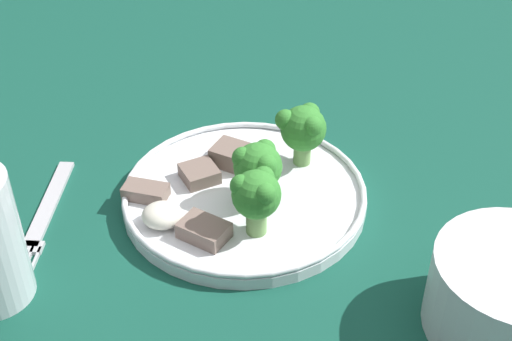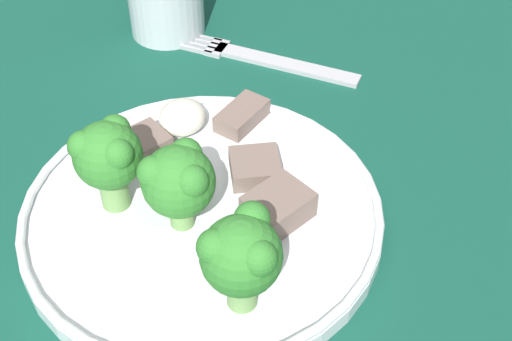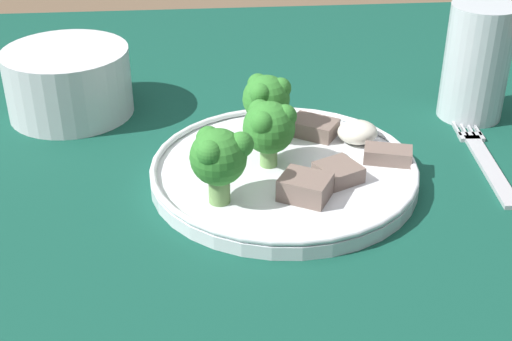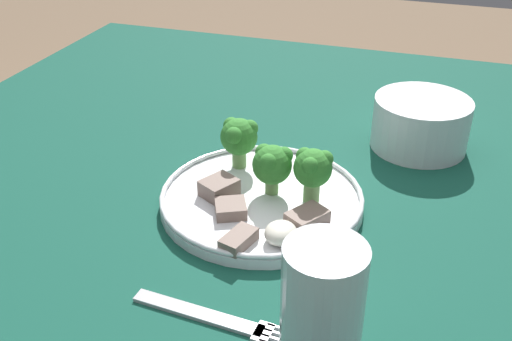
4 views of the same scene
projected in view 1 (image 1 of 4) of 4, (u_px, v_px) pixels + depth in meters
table at (283, 267)px, 0.77m from camera, size 1.10×1.05×0.77m
dinner_plate at (245, 195)px, 0.69m from camera, size 0.24×0.24×0.02m
fork at (43, 218)px, 0.67m from camera, size 0.03×0.18×0.00m
cream_bowl at (511, 297)px, 0.55m from camera, size 0.13×0.13×0.07m
broccoli_floret_near_rim_left at (303, 128)px, 0.70m from camera, size 0.05×0.05×0.06m
broccoli_floret_center_left at (258, 166)px, 0.66m from camera, size 0.05×0.05×0.06m
broccoli_floret_back_left at (256, 195)px, 0.62m from camera, size 0.05×0.04×0.06m
meat_slice_front_slice at (146, 192)px, 0.68m from camera, size 0.05×0.03×0.01m
meat_slice_middle_slice at (233, 155)px, 0.72m from camera, size 0.05×0.05×0.02m
meat_slice_rear_slice at (204, 230)px, 0.63m from camera, size 0.05×0.05×0.02m
meat_slice_edge_slice at (200, 174)px, 0.70m from camera, size 0.04×0.04×0.01m
sauce_dollop at (162, 215)px, 0.65m from camera, size 0.04×0.03×0.02m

